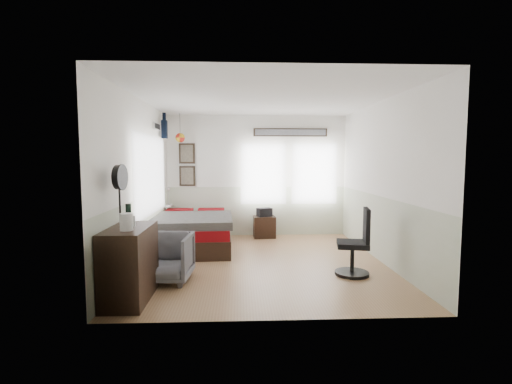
% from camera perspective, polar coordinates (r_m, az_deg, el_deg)
% --- Properties ---
extents(ground_plane, '(4.00, 4.50, 0.01)m').
position_cam_1_polar(ground_plane, '(6.33, 1.09, -10.79)').
color(ground_plane, '#9D6D47').
extents(room_shell, '(4.02, 4.52, 2.71)m').
position_cam_1_polar(room_shell, '(6.28, 0.29, 4.03)').
color(room_shell, white).
rests_on(room_shell, ground_plane).
extents(wall_decor, '(3.55, 1.32, 1.44)m').
position_cam_1_polar(wall_decor, '(8.08, -7.70, 7.69)').
color(wall_decor, black).
rests_on(wall_decor, room_shell).
extents(bed, '(1.56, 2.12, 0.66)m').
position_cam_1_polar(bed, '(7.33, -9.70, -6.05)').
color(bed, black).
rests_on(bed, ground_plane).
extents(dresser, '(0.48, 1.00, 0.90)m').
position_cam_1_polar(dresser, '(4.88, -18.84, -10.38)').
color(dresser, black).
rests_on(dresser, ground_plane).
extents(armchair, '(0.78, 0.80, 0.68)m').
position_cam_1_polar(armchair, '(5.46, -13.87, -9.80)').
color(armchair, '#575757').
rests_on(armchair, ground_plane).
extents(nightstand, '(0.49, 0.40, 0.47)m').
position_cam_1_polar(nightstand, '(8.21, 1.29, -5.37)').
color(nightstand, black).
rests_on(nightstand, ground_plane).
extents(task_chair, '(0.53, 0.53, 1.01)m').
position_cam_1_polar(task_chair, '(5.76, 15.18, -8.33)').
color(task_chair, black).
rests_on(task_chair, ground_plane).
extents(kettle, '(0.18, 0.15, 0.20)m').
position_cam_1_polar(kettle, '(4.57, -19.29, -4.37)').
color(kettle, silver).
rests_on(kettle, dresser).
extents(bottle, '(0.07, 0.07, 0.28)m').
position_cam_1_polar(bottle, '(4.89, -19.02, -3.31)').
color(bottle, black).
rests_on(bottle, dresser).
extents(stand_fan, '(0.11, 0.32, 0.77)m').
position_cam_1_polar(stand_fan, '(4.74, -20.21, 1.99)').
color(stand_fan, black).
rests_on(stand_fan, dresser).
extents(black_bag, '(0.36, 0.30, 0.18)m').
position_cam_1_polar(black_bag, '(8.16, 1.30, -3.13)').
color(black_bag, black).
rests_on(black_bag, nightstand).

